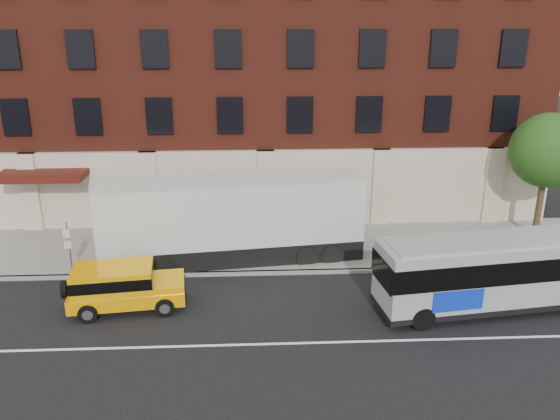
{
  "coord_description": "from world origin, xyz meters",
  "views": [
    {
      "loc": [
        -0.62,
        -16.3,
        10.77
      ],
      "look_at": [
        0.43,
        5.5,
        3.14
      ],
      "focal_mm": 36.21,
      "sensor_mm": 36.0,
      "label": 1
    }
  ],
  "objects_px": {
    "yellow_suv": "(121,285)",
    "shipping_container": "(232,222)",
    "sign_pole": "(69,246)",
    "city_bus": "(515,269)",
    "street_tree": "(549,153)"
  },
  "relations": [
    {
      "from": "shipping_container",
      "to": "yellow_suv",
      "type": "bearing_deg",
      "value": -134.67
    },
    {
      "from": "yellow_suv",
      "to": "shipping_container",
      "type": "xyz_separation_m",
      "value": [
        4.1,
        4.15,
        0.92
      ]
    },
    {
      "from": "street_tree",
      "to": "yellow_suv",
      "type": "distance_m",
      "value": 20.52
    },
    {
      "from": "street_tree",
      "to": "yellow_suv",
      "type": "xyz_separation_m",
      "value": [
        -19.26,
        -6.2,
        -3.41
      ]
    },
    {
      "from": "street_tree",
      "to": "city_bus",
      "type": "relative_size",
      "value": 0.57
    },
    {
      "from": "city_bus",
      "to": "shipping_container",
      "type": "distance_m",
      "value": 11.83
    },
    {
      "from": "city_bus",
      "to": "shipping_container",
      "type": "xyz_separation_m",
      "value": [
        -10.84,
        4.72,
        0.31
      ]
    },
    {
      "from": "yellow_suv",
      "to": "shipping_container",
      "type": "bearing_deg",
      "value": 45.33
    },
    {
      "from": "yellow_suv",
      "to": "shipping_container",
      "type": "relative_size",
      "value": 0.39
    },
    {
      "from": "city_bus",
      "to": "yellow_suv",
      "type": "bearing_deg",
      "value": 177.84
    },
    {
      "from": "street_tree",
      "to": "sign_pole",
      "type": "bearing_deg",
      "value": -171.39
    },
    {
      "from": "street_tree",
      "to": "city_bus",
      "type": "bearing_deg",
      "value": -122.55
    },
    {
      "from": "yellow_suv",
      "to": "sign_pole",
      "type": "bearing_deg",
      "value": 134.14
    },
    {
      "from": "street_tree",
      "to": "shipping_container",
      "type": "bearing_deg",
      "value": -172.31
    },
    {
      "from": "sign_pole",
      "to": "city_bus",
      "type": "height_order",
      "value": "city_bus"
    }
  ]
}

